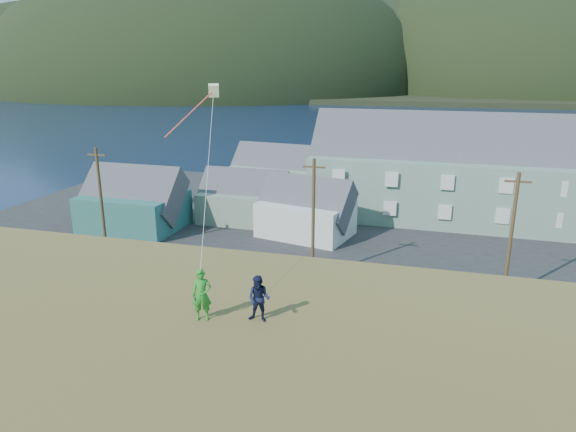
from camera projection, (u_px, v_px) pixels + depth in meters
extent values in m
plane|color=#0A1638|center=(303.00, 286.00, 36.58)|extent=(900.00, 900.00, 0.00)
cube|color=#4C3D19|center=(296.00, 297.00, 34.72)|extent=(110.00, 8.00, 0.10)
cube|color=#28282B|center=(342.00, 219.00, 52.29)|extent=(72.00, 36.00, 0.12)
cube|color=gray|center=(328.00, 170.00, 74.98)|extent=(26.00, 14.00, 0.90)
cube|color=black|center=(420.00, 87.00, 341.59)|extent=(900.00, 320.00, 2.00)
ellipsoid|color=black|center=(88.00, 85.00, 350.76)|extent=(240.00, 216.00, 108.00)
ellipsoid|color=black|center=(211.00, 88.00, 306.94)|extent=(260.00, 234.00, 143.00)
ellipsoid|color=black|center=(386.00, 87.00, 318.62)|extent=(200.00, 180.00, 100.00)
ellipsoid|color=black|center=(547.00, 90.00, 286.57)|extent=(230.00, 207.00, 142.60)
cube|color=gray|center=(497.00, 191.00, 50.61)|extent=(36.65, 11.28, 6.24)
cube|color=#47474C|center=(503.00, 142.00, 49.26)|extent=(37.15, 11.02, 10.13)
cube|color=#2C665B|center=(134.00, 211.00, 48.88)|extent=(9.10, 6.95, 3.33)
cube|color=#47474C|center=(132.00, 185.00, 48.16)|extent=(9.59, 6.69, 6.40)
cube|color=gray|center=(245.00, 206.00, 51.25)|extent=(8.43, 5.72, 2.95)
cube|color=#47474C|center=(244.00, 185.00, 50.62)|extent=(8.92, 5.58, 5.38)
cube|color=silver|center=(306.00, 219.00, 46.80)|extent=(8.89, 7.22, 3.13)
cube|color=#47474C|center=(306.00, 194.00, 46.13)|extent=(9.35, 7.24, 5.48)
cube|color=gray|center=(277.00, 179.00, 62.61)|extent=(11.06, 7.50, 3.31)
cube|color=#47474C|center=(277.00, 158.00, 61.88)|extent=(11.55, 7.49, 6.13)
cylinder|color=#47331E|center=(102.00, 203.00, 40.98)|extent=(0.24, 0.24, 8.92)
cylinder|color=#47331E|center=(313.00, 220.00, 36.60)|extent=(0.24, 0.24, 8.85)
cylinder|color=#47331E|center=(511.00, 237.00, 33.30)|extent=(0.24, 0.24, 8.59)
imported|color=silver|center=(278.00, 194.00, 59.48)|extent=(2.17, 4.90, 1.40)
imported|color=navy|center=(362.00, 199.00, 56.92)|extent=(2.12, 4.89, 1.56)
imported|color=maroon|center=(254.00, 186.00, 63.00)|extent=(2.61, 5.35, 1.46)
imported|color=#B2B2B7|center=(218.00, 202.00, 55.92)|extent=(1.40, 3.94, 1.30)
imported|color=slate|center=(215.00, 185.00, 63.84)|extent=(1.90, 4.39, 1.41)
imported|color=#A01D13|center=(175.00, 198.00, 57.41)|extent=(2.25, 4.72, 1.56)
imported|color=silver|center=(244.00, 205.00, 54.52)|extent=(3.05, 5.83, 1.57)
imported|color=navy|center=(348.00, 212.00, 51.73)|extent=(1.87, 4.47, 1.51)
imported|color=black|center=(342.00, 194.00, 59.60)|extent=(2.02, 4.03, 1.32)
imported|color=#258826|center=(202.00, 295.00, 16.46)|extent=(0.73, 0.60, 1.74)
imported|color=#141938|center=(259.00, 299.00, 16.40)|extent=(0.77, 0.60, 1.55)
cube|color=#FFFDC2|center=(214.00, 91.00, 22.75)|extent=(0.58, 0.57, 0.60)
cylinder|color=#EE553E|center=(190.00, 113.00, 22.00)|extent=(0.06, 0.06, 3.31)
cylinder|color=white|center=(208.00, 165.00, 19.48)|extent=(0.02, 0.02, 9.80)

